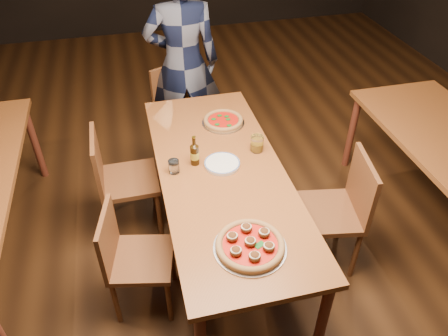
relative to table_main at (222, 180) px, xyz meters
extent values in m
plane|color=black|center=(0.00, 0.00, -0.68)|extent=(9.00, 9.00, 0.00)
cube|color=brown|center=(0.00, 0.00, 0.05)|extent=(0.80, 2.00, 0.04)
cylinder|color=maroon|center=(-0.34, 0.94, -0.32)|extent=(0.06, 0.06, 0.71)
cylinder|color=maroon|center=(0.34, -0.94, -0.32)|extent=(0.06, 0.06, 0.71)
cylinder|color=maroon|center=(0.34, 0.94, -0.32)|extent=(0.06, 0.06, 0.71)
cylinder|color=maroon|center=(-1.36, 1.24, -0.32)|extent=(0.06, 0.06, 0.71)
cylinder|color=maroon|center=(1.36, 0.74, -0.32)|extent=(0.06, 0.06, 0.71)
cylinder|color=maroon|center=(2.04, 0.74, -0.32)|extent=(0.06, 0.06, 0.71)
cylinder|color=#B7B7BF|center=(-0.01, -0.66, 0.08)|extent=(0.39, 0.39, 0.01)
cylinder|color=#B38E4A|center=(-0.01, -0.66, 0.09)|extent=(0.36, 0.36, 0.02)
torus|color=#B38E4A|center=(-0.01, -0.66, 0.10)|extent=(0.37, 0.37, 0.04)
cylinder|color=#B5190A|center=(-0.01, -0.66, 0.10)|extent=(0.29, 0.29, 0.00)
cylinder|color=#B7B7BF|center=(0.14, 0.56, 0.07)|extent=(0.32, 0.32, 0.01)
cylinder|color=#B38E4A|center=(0.14, 0.56, 0.09)|extent=(0.29, 0.29, 0.02)
torus|color=#B38E4A|center=(0.14, 0.56, 0.10)|extent=(0.30, 0.30, 0.03)
cylinder|color=#B5190A|center=(0.14, 0.56, 0.10)|extent=(0.23, 0.23, 0.00)
cylinder|color=white|center=(0.02, 0.07, 0.08)|extent=(0.23, 0.23, 0.02)
cylinder|color=black|center=(-0.15, 0.13, 0.14)|extent=(0.06, 0.06, 0.14)
cylinder|color=black|center=(-0.15, 0.13, 0.25)|extent=(0.02, 0.02, 0.07)
cylinder|color=gold|center=(-0.15, 0.13, 0.14)|extent=(0.06, 0.06, 0.05)
cylinder|color=white|center=(-0.30, 0.07, 0.12)|extent=(0.07, 0.07, 0.09)
cylinder|color=#A97613|center=(0.29, 0.17, 0.13)|extent=(0.09, 0.09, 0.11)
imported|color=black|center=(-0.02, 1.36, 0.21)|extent=(0.67, 0.46, 1.77)
camera|label=1|loc=(-0.51, -2.13, 1.84)|focal=35.00mm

